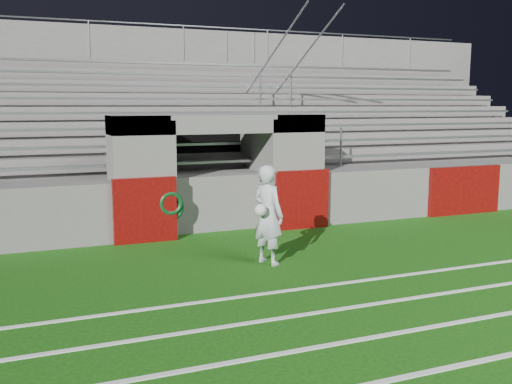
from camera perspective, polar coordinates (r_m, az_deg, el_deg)
name	(u,v)px	position (r m, az deg, el deg)	size (l,w,h in m)	color
ground	(284,271)	(9.88, 2.86, -7.86)	(90.00, 90.00, 0.00)	#14490C
stadium_structure	(172,150)	(17.08, -8.42, 4.16)	(26.00, 8.48, 5.42)	#5E5B59
goalkeeper_with_ball	(268,215)	(10.09, 1.21, -2.28)	(0.65, 0.76, 1.78)	#B7BCC2
hose_coil	(171,206)	(12.02, -8.51, -1.39)	(0.57, 0.15, 0.64)	#0B391A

